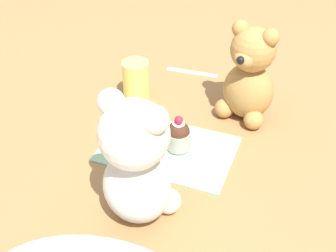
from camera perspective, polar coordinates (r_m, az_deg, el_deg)
The scene contains 8 objects.
ground_plane at distance 0.87m, azimuth 0.00°, elevation -2.90°, with size 4.00×4.00×0.00m, color #9E7042.
knitted_placemat at distance 0.87m, azimuth 0.00°, elevation -2.75°, with size 0.24×0.16×0.01m, color #8EBC99.
teddy_bear_cream at distance 0.69m, azimuth -3.84°, elevation -4.36°, with size 0.13×0.13×0.22m.
teddy_bear_tan at distance 0.92m, azimuth 9.88°, elevation 6.00°, with size 0.12×0.11×0.20m.
cupcake_near_cream_bear at distance 0.86m, azimuth -5.14°, elevation -1.15°, with size 0.06×0.06×0.07m.
cupcake_near_tan_bear at distance 0.85m, azimuth 1.28°, elevation -1.13°, with size 0.04×0.04×0.07m.
juice_glass at distance 0.99m, azimuth -3.92°, elevation 5.55°, with size 0.06×0.06×0.09m, color #EADB66.
teaspoon at distance 1.09m, azimuth 2.97°, elevation 6.59°, with size 0.12×0.01×0.01m, color silver.
Camera 1 is at (-0.24, 0.62, 0.57)m, focal length 50.00 mm.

